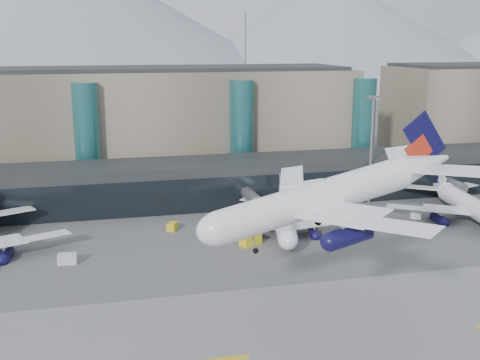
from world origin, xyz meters
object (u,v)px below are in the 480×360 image
object	(u,v)px
hero_jet	(340,184)
veh_a	(67,259)
jet_parked_mid	(283,212)
veh_b	(172,227)
veh_g	(416,216)
lightmast_mid	(371,144)
jet_parked_right	(464,197)
veh_c	(284,231)
veh_h	(251,240)
veh_d	(337,213)

from	to	relation	value
hero_jet	veh_a	world-z (taller)	hero_jet
jet_parked_mid	veh_a	distance (m)	43.31
hero_jet	jet_parked_mid	world-z (taller)	hero_jet
hero_jet	veh_b	size ratio (longest dim) A/B	13.77
veh_g	lightmast_mid	bearing A→B (deg)	148.16
hero_jet	veh_g	distance (m)	62.04
jet_parked_right	veh_c	size ratio (longest dim) A/B	10.05
veh_a	veh_b	distance (m)	25.05
jet_parked_mid	veh_h	xyz separation A→B (m)	(-8.69, -7.18, -2.90)
hero_jet	veh_b	distance (m)	55.35
jet_parked_right	veh_h	bearing A→B (deg)	106.59
hero_jet	veh_h	distance (m)	41.41
lightmast_mid	veh_h	size ratio (longest dim) A/B	6.37
jet_parked_mid	veh_h	world-z (taller)	jet_parked_mid
veh_d	veh_g	size ratio (longest dim) A/B	1.26
veh_b	veh_c	bearing A→B (deg)	-86.69
jet_parked_right	hero_jet	bearing A→B (deg)	140.53
veh_b	veh_g	xyz separation A→B (m)	(53.11, -4.32, -0.12)
hero_jet	veh_h	world-z (taller)	hero_jet
jet_parked_mid	veh_h	bearing A→B (deg)	143.60
veh_c	veh_g	world-z (taller)	veh_c
veh_a	veh_d	bearing A→B (deg)	21.20
veh_a	jet_parked_right	bearing A→B (deg)	12.05
lightmast_mid	jet_parked_mid	bearing A→B (deg)	-149.47
veh_d	veh_g	distance (m)	17.27
veh_a	hero_jet	bearing A→B (deg)	-38.53
veh_c	veh_d	world-z (taller)	veh_c
veh_d	veh_b	bearing A→B (deg)	151.17
veh_a	veh_c	xyz separation A→B (m)	(41.38, 5.61, 0.10)
veh_g	veh_h	size ratio (longest dim) A/B	0.56
lightmast_mid	hero_jet	bearing A→B (deg)	-119.19
lightmast_mid	hero_jet	xyz separation A→B (m)	(-33.25, -59.52, 5.89)
lightmast_mid	veh_b	world-z (taller)	lightmast_mid
veh_b	veh_c	xyz separation A→B (m)	(21.12, -9.12, 0.23)
hero_jet	veh_d	xyz separation A→B (m)	(21.33, 50.46, -19.49)
jet_parked_right	veh_h	world-z (taller)	jet_parked_right
lightmast_mid	jet_parked_mid	distance (m)	32.62
veh_h	veh_b	bearing A→B (deg)	109.50
veh_h	veh_c	bearing A→B (deg)	-1.15
veh_g	veh_h	world-z (taller)	veh_h
lightmast_mid	veh_c	bearing A→B (deg)	-145.09
veh_b	veh_c	size ratio (longest dim) A/B	0.74
jet_parked_mid	veh_d	xyz separation A→B (m)	(14.71, 6.65, -3.19)
hero_jet	jet_parked_mid	bearing A→B (deg)	74.56
veh_d	jet_parked_right	bearing A→B (deg)	-43.78
veh_g	veh_h	distance (m)	40.73
veh_g	veh_c	bearing A→B (deg)	-130.71
lightmast_mid	veh_g	xyz separation A→B (m)	(4.51, -14.38, -13.76)
jet_parked_right	lightmast_mid	bearing A→B (deg)	52.73
jet_parked_mid	veh_b	world-z (taller)	jet_parked_mid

